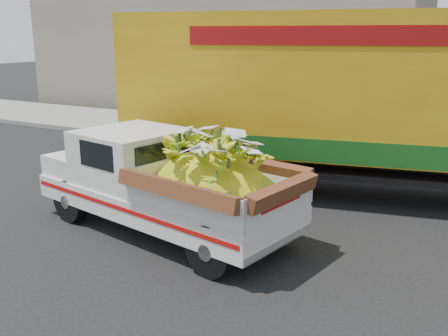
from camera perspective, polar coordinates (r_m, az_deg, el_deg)
The scene contains 6 objects.
ground at distance 8.57m, azimuth 0.73°, elevation -8.12°, with size 100.00×100.00×0.00m, color black.
curb at distance 13.94m, azimuth 12.45°, elevation 0.98°, with size 60.00×0.25×0.15m, color gray.
sidewalk at distance 15.92m, azimuth 14.59°, elevation 2.56°, with size 60.00×4.00×0.14m, color gray.
building_left at distance 24.07m, azimuth -0.50°, elevation 12.92°, with size 18.00×6.00×5.00m, color gray.
pickup_truck at distance 8.41m, azimuth -5.28°, elevation -1.94°, with size 5.16×2.71×1.72m.
semi_trailer at distance 10.77m, azimuth 20.51°, elevation 7.43°, with size 12.08×4.81×3.80m.
Camera 1 is at (3.67, -6.97, 3.36)m, focal length 40.00 mm.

